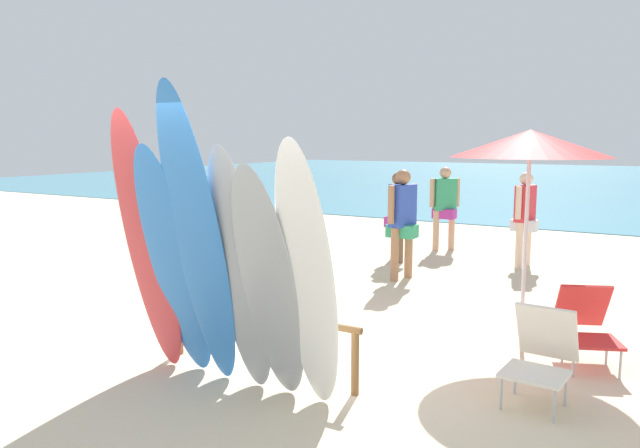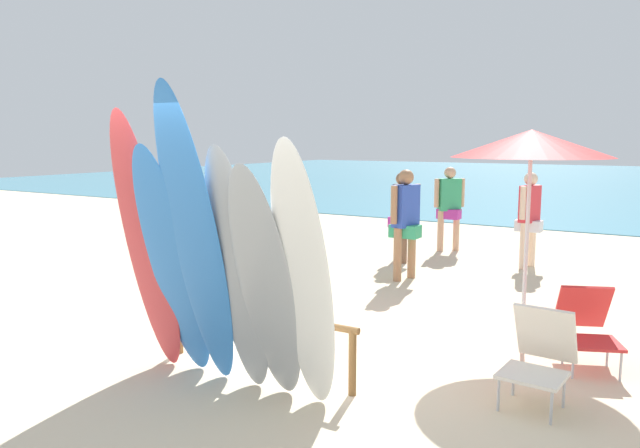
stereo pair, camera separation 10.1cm
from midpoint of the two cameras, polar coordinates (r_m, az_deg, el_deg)
The scene contains 16 objects.
ground at distance 18.90m, azimuth 20.66°, elevation 0.77°, with size 60.00×60.00×0.00m, color beige.
ocean_water at distance 35.65m, azimuth 25.65°, elevation 3.69°, with size 60.00×40.00×0.02m, color teal.
surfboard_rack at distance 5.84m, azimuth -5.40°, elevation -9.47°, with size 2.16×0.07×0.62m.
surfboard_red_0 at distance 5.81m, azimuth -15.57°, elevation -1.88°, with size 0.54×0.07×2.54m, color #D13D42.
surfboard_blue_1 at distance 5.61m, azimuth -13.22°, elevation -3.72°, with size 0.57×0.07×2.28m, color #337AD1.
surfboard_blue_2 at distance 5.27m, azimuth -11.08°, elevation -1.62°, with size 0.50×0.07×2.78m, color #337AD1.
surfboard_grey_3 at distance 5.19m, azimuth -7.23°, elevation -4.58°, with size 0.52×0.06×2.23m, color #999EA3.
surfboard_grey_4 at distance 5.00m, azimuth -4.59°, elevation -5.81°, with size 0.57×0.08×2.11m, color #999EA3.
surfboard_white_5 at distance 4.76m, azimuth -0.94°, elevation -5.27°, with size 0.48×0.07×2.30m, color white.
beachgoer_near_rack at distance 11.02m, azimuth 7.95°, elevation 1.26°, with size 0.45×0.48×1.62m.
beachgoer_by_water at distance 9.59m, azimuth 8.36°, elevation 0.69°, with size 0.45×0.64×1.75m.
beachgoer_midbeach at distance 10.98m, azimuth 19.39°, elevation 0.97°, with size 0.43×0.62×1.66m.
beachgoer_photographing at distance 12.24m, azimuth 12.33°, elevation 1.96°, with size 0.49×0.46×1.67m.
beach_chair_red at distance 6.57m, azimuth 24.27°, elevation -8.57°, with size 0.75×0.88×0.79m.
beach_chair_blue at distance 5.54m, azimuth 20.50°, elevation -11.37°, with size 0.56×0.73×0.82m.
beach_umbrella at distance 6.99m, azimuth 19.71°, elevation 7.13°, with size 1.72×1.72×2.32m.
Camera 2 is at (3.36, -4.45, 2.22)m, focal length 33.92 mm.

